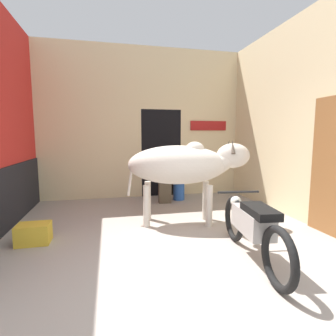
# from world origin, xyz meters

# --- Properties ---
(ground_plane) EXTENTS (30.00, 30.00, 0.00)m
(ground_plane) POSITION_xyz_m (0.00, 0.00, 0.00)
(ground_plane) COLOR #9E9389
(wall_back_with_doorway) EXTENTS (4.90, 0.94, 3.63)m
(wall_back_with_doorway) POSITION_xyz_m (0.15, 4.24, 1.57)
(wall_back_with_doorway) COLOR beige
(wall_back_with_doorway) RESTS_ON ground_plane
(wall_right_with_door) EXTENTS (0.22, 4.01, 3.63)m
(wall_right_with_door) POSITION_xyz_m (2.54, 1.95, 1.79)
(wall_right_with_door) COLOR beige
(wall_right_with_door) RESTS_ON ground_plane
(cow) EXTENTS (2.14, 1.03, 1.46)m
(cow) POSITION_xyz_m (0.41, 1.84, 1.02)
(cow) COLOR beige
(cow) RESTS_ON ground_plane
(motorcycle_near) EXTENTS (0.58, 1.88, 0.76)m
(motorcycle_near) POSITION_xyz_m (0.83, 0.32, 0.43)
(motorcycle_near) COLOR black
(motorcycle_near) RESTS_ON ground_plane
(shopkeeper_seated) EXTENTS (0.39, 0.34, 1.20)m
(shopkeeper_seated) POSITION_xyz_m (0.37, 3.36, 0.64)
(shopkeeper_seated) COLOR brown
(shopkeeper_seated) RESTS_ON ground_plane
(plastic_stool) EXTENTS (0.38, 0.38, 0.46)m
(plastic_stool) POSITION_xyz_m (0.76, 3.47, 0.24)
(plastic_stool) COLOR #2856B2
(plastic_stool) RESTS_ON ground_plane
(crate) EXTENTS (0.44, 0.32, 0.28)m
(crate) POSITION_xyz_m (-1.90, 1.46, 0.14)
(crate) COLOR gold
(crate) RESTS_ON ground_plane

